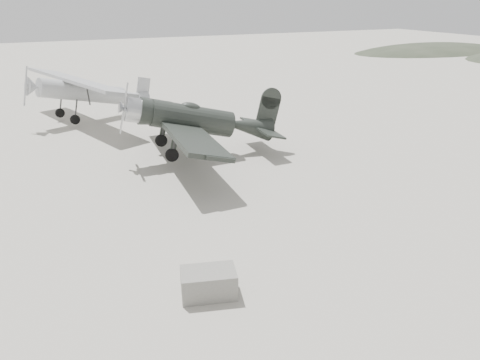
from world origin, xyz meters
name	(u,v)px	position (x,y,z in m)	size (l,w,h in m)	color
ground	(234,248)	(0.00, 0.00, 0.00)	(160.00, 160.00, 0.00)	#AAA796
hill_northeast	(433,51)	(50.00, 40.00, 0.00)	(32.00, 16.00, 5.20)	#2D3527
lowwing_monoplane	(199,120)	(2.24, 9.09, 1.91)	(8.03, 11.22, 3.62)	black
highwing_monoplane	(87,88)	(-1.67, 19.20, 2.09)	(8.46, 11.76, 3.35)	#95979A
equipment_block	(209,283)	(-1.64, -2.00, 0.37)	(1.49, 0.93, 0.74)	slate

